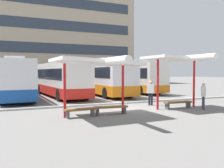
{
  "coord_description": "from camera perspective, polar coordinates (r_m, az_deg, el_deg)",
  "views": [
    {
      "loc": [
        -7.53,
        -13.64,
        2.32
      ],
      "look_at": [
        0.69,
        4.14,
        1.36
      ],
      "focal_mm": 39.14,
      "sensor_mm": 36.0,
      "label": 1
    }
  ],
  "objects": [
    {
      "name": "platform_kerb",
      "position": [
        17.63,
        0.71,
        -4.55
      ],
      "size": [
        44.0,
        0.24,
        0.12
      ],
      "primitive_type": "cube",
      "color": "#ADADA8",
      "rests_on": "ground"
    },
    {
      "name": "coach_bus_2",
      "position": [
        25.47,
        -2.97,
        1.38
      ],
      "size": [
        2.66,
        12.11,
        3.66
      ],
      "color": "silver",
      "rests_on": "ground"
    },
    {
      "name": "lane_stripe_1",
      "position": [
        23.88,
        -16.45,
        -2.86
      ],
      "size": [
        0.16,
        14.0,
        0.01
      ],
      "primitive_type": "cube",
      "color": "white",
      "rests_on": "ground"
    },
    {
      "name": "lane_stripe_2",
      "position": [
        24.81,
        -7.02,
        -2.56
      ],
      "size": [
        0.16,
        14.0,
        0.01
      ],
      "primitive_type": "cube",
      "color": "white",
      "rests_on": "ground"
    },
    {
      "name": "waiting_passenger_0",
      "position": [
        16.06,
        20.58,
        -2.27
      ],
      "size": [
        0.46,
        0.51,
        1.64
      ],
      "color": "#33384C",
      "rests_on": "ground"
    },
    {
      "name": "bench_2",
      "position": [
        16.13,
        15.15,
        -4.33
      ],
      "size": [
        1.94,
        0.49,
        0.45
      ],
      "color": "brown",
      "rests_on": "ground"
    },
    {
      "name": "terminal_building",
      "position": [
        53.61,
        -16.74,
        11.77
      ],
      "size": [
        37.05,
        14.28,
        24.26
      ],
      "color": "tan",
      "rests_on": "ground"
    },
    {
      "name": "coach_bus_3",
      "position": [
        28.29,
        4.12,
        1.5
      ],
      "size": [
        3.18,
        11.07,
        3.61
      ],
      "color": "silver",
      "rests_on": "ground"
    },
    {
      "name": "waiting_shelter_1",
      "position": [
        15.95,
        15.52,
        5.43
      ],
      "size": [
        3.91,
        4.44,
        3.32
      ],
      "color": "red",
      "rests_on": "ground"
    },
    {
      "name": "lane_stripe_3",
      "position": [
        26.34,
        1.52,
        -2.22
      ],
      "size": [
        0.16,
        14.0,
        0.01
      ],
      "primitive_type": "cube",
      "color": "white",
      "rests_on": "ground"
    },
    {
      "name": "coach_bus_1",
      "position": [
        23.53,
        -12.03,
        1.03
      ],
      "size": [
        3.04,
        10.81,
        3.5
      ],
      "color": "silver",
      "rests_on": "ground"
    },
    {
      "name": "waiting_passenger_1",
      "position": [
        17.19,
        9.0,
        -1.64
      ],
      "size": [
        0.51,
        0.5,
        1.71
      ],
      "color": "black",
      "rests_on": "ground"
    },
    {
      "name": "bench_0",
      "position": [
        12.72,
        -7.42,
        -6.19
      ],
      "size": [
        1.68,
        0.51,
        0.45
      ],
      "color": "brown",
      "rests_on": "ground"
    },
    {
      "name": "coach_bus_0",
      "position": [
        23.48,
        -21.98,
        0.99
      ],
      "size": [
        2.57,
        12.47,
        3.6
      ],
      "color": "silver",
      "rests_on": "ground"
    },
    {
      "name": "bench_1",
      "position": [
        13.49,
        -0.26,
        -5.62
      ],
      "size": [
        1.9,
        0.58,
        0.45
      ],
      "color": "brown",
      "rests_on": "ground"
    },
    {
      "name": "lane_stripe_4",
      "position": [
        28.4,
        8.97,
        -1.89
      ],
      "size": [
        0.16,
        14.0,
        0.01
      ],
      "primitive_type": "cube",
      "color": "white",
      "rests_on": "ground"
    },
    {
      "name": "waiting_shelter_0",
      "position": [
        12.77,
        -3.48,
        4.89
      ],
      "size": [
        4.31,
        5.4,
        3.03
      ],
      "color": "red",
      "rests_on": "ground"
    },
    {
      "name": "ground_plane",
      "position": [
        15.75,
        4.08,
        -5.66
      ],
      "size": [
        160.0,
        160.0,
        0.0
      ],
      "primitive_type": "plane",
      "color": "slate"
    }
  ]
}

